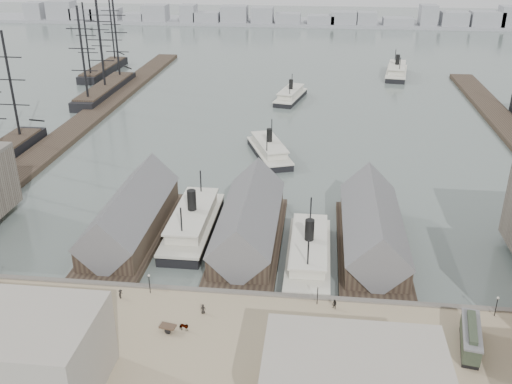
# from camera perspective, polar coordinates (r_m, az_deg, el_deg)

# --- Properties ---
(ground) EXTENTS (900.00, 900.00, 0.00)m
(ground) POSITION_cam_1_polar(r_m,az_deg,el_deg) (110.04, -1.80, -9.35)
(ground) COLOR #505C58
(ground) RESTS_ON ground
(quay) EXTENTS (180.00, 30.00, 2.00)m
(quay) POSITION_cam_1_polar(r_m,az_deg,el_deg) (93.69, -3.61, -15.63)
(quay) COLOR gray
(quay) RESTS_ON ground
(seawall) EXTENTS (180.00, 1.20, 2.30)m
(seawall) POSITION_cam_1_polar(r_m,az_deg,el_deg) (105.16, -2.22, -10.40)
(seawall) COLOR #59544C
(seawall) RESTS_ON ground
(west_wharf) EXTENTS (10.00, 220.00, 1.60)m
(west_wharf) POSITION_cam_1_polar(r_m,az_deg,el_deg) (215.76, -16.17, 7.31)
(west_wharf) COLOR #2D231C
(west_wharf) RESTS_ON ground
(ferry_shed_west) EXTENTS (14.00, 42.00, 12.60)m
(ferry_shed_west) POSITION_cam_1_polar(r_m,az_deg,el_deg) (127.61, -12.38, -2.44)
(ferry_shed_west) COLOR #2D231C
(ferry_shed_west) RESTS_ON ground
(ferry_shed_center) EXTENTS (14.00, 42.00, 12.60)m
(ferry_shed_center) POSITION_cam_1_polar(r_m,az_deg,el_deg) (122.03, -0.70, -3.13)
(ferry_shed_center) COLOR #2D231C
(ferry_shed_center) RESTS_ON ground
(ferry_shed_east) EXTENTS (14.00, 42.00, 12.60)m
(ferry_shed_east) POSITION_cam_1_polar(r_m,az_deg,el_deg) (121.87, 11.55, -3.72)
(ferry_shed_east) COLOR #2D231C
(ferry_shed_east) RESTS_ON ground
(lamp_post_near_w) EXTENTS (0.44, 0.44, 3.92)m
(lamp_post_near_w) POSITION_cam_1_polar(r_m,az_deg,el_deg) (104.77, -10.63, -8.66)
(lamp_post_near_w) COLOR black
(lamp_post_near_w) RESTS_ON quay
(lamp_post_near_e) EXTENTS (0.44, 0.44, 3.92)m
(lamp_post_near_e) POSITION_cam_1_polar(r_m,az_deg,el_deg) (100.75, 6.19, -9.83)
(lamp_post_near_e) COLOR black
(lamp_post_near_e) RESTS_ON quay
(lamp_post_far_e) EXTENTS (0.44, 0.44, 3.92)m
(lamp_post_far_e) POSITION_cam_1_polar(r_m,az_deg,el_deg) (105.48, 22.96, -10.16)
(lamp_post_far_e) COLOR black
(lamp_post_far_e) RESTS_ON quay
(far_shore) EXTENTS (500.00, 40.00, 15.72)m
(far_shore) POSITION_cam_1_polar(r_m,az_deg,el_deg) (428.56, 4.54, 16.83)
(far_shore) COLOR gray
(far_shore) RESTS_ON ground
(ferry_docked_west) EXTENTS (9.16, 30.55, 10.91)m
(ferry_docked_west) POSITION_cam_1_polar(r_m,az_deg,el_deg) (127.70, -6.33, -3.01)
(ferry_docked_west) COLOR black
(ferry_docked_west) RESTS_ON ground
(ferry_docked_east) EXTENTS (8.67, 28.89, 10.32)m
(ferry_docked_east) POSITION_cam_1_polar(r_m,az_deg,el_deg) (116.27, 5.28, -6.02)
(ferry_docked_east) COLOR black
(ferry_docked_east) RESTS_ON ground
(ferry_open_near) EXTENTS (16.31, 27.02, 9.26)m
(ferry_open_near) POSITION_cam_1_polar(r_m,az_deg,el_deg) (170.31, 1.34, 4.24)
(ferry_open_near) COLOR black
(ferry_open_near) RESTS_ON ground
(ferry_open_mid) EXTENTS (12.63, 25.90, 8.88)m
(ferry_open_mid) POSITION_cam_1_polar(r_m,az_deg,el_deg) (230.53, 3.49, 9.65)
(ferry_open_mid) COLOR black
(ferry_open_mid) RESTS_ON ground
(ferry_open_far) EXTENTS (13.15, 30.81, 10.65)m
(ferry_open_far) POSITION_cam_1_polar(r_m,az_deg,el_deg) (277.59, 13.87, 11.66)
(ferry_open_far) COLOR black
(ferry_open_far) RESTS_ON ground
(sailing_ship_mid) EXTENTS (9.11, 52.64, 37.46)m
(sailing_ship_mid) POSITION_cam_1_polar(r_m,az_deg,el_deg) (245.68, -14.83, 9.97)
(sailing_ship_mid) COLOR black
(sailing_ship_mid) RESTS_ON ground
(sailing_ship_far) EXTENTS (8.29, 46.05, 34.08)m
(sailing_ship_far) POSITION_cam_1_polar(r_m,az_deg,el_deg) (285.24, -14.99, 11.87)
(sailing_ship_far) COLOR black
(sailing_ship_far) RESTS_ON ground
(tram) EXTENTS (4.56, 10.99, 3.80)m
(tram) POSITION_cam_1_polar(r_m,az_deg,el_deg) (97.19, 20.65, -13.54)
(tram) COLOR black
(tram) RESTS_ON quay
(horse_cart_center) EXTENTS (4.91, 1.97, 1.49)m
(horse_cart_center) POSITION_cam_1_polar(r_m,az_deg,el_deg) (96.19, -7.79, -13.25)
(horse_cart_center) COLOR black
(horse_cart_center) RESTS_ON quay
(horse_cart_right) EXTENTS (4.69, 2.18, 1.45)m
(horse_cart_right) POSITION_cam_1_polar(r_m,az_deg,el_deg) (91.89, 10.01, -15.54)
(horse_cart_right) COLOR black
(horse_cart_right) RESTS_ON quay
(pedestrian_2) EXTENTS (0.81, 1.23, 1.79)m
(pedestrian_2) POSITION_cam_1_polar(r_m,az_deg,el_deg) (105.43, -13.39, -9.90)
(pedestrian_2) COLOR black
(pedestrian_2) RESTS_ON quay
(pedestrian_3) EXTENTS (0.79, 1.05, 1.66)m
(pedestrian_3) POSITION_cam_1_polar(r_m,az_deg,el_deg) (95.60, -17.89, -14.64)
(pedestrian_3) COLOR black
(pedestrian_3) RESTS_ON quay
(pedestrian_4) EXTENTS (0.99, 0.77, 1.77)m
(pedestrian_4) POSITION_cam_1_polar(r_m,az_deg,el_deg) (99.49, -5.32, -11.57)
(pedestrian_4) COLOR black
(pedestrian_4) RESTS_ON quay
(pedestrian_5) EXTENTS (0.68, 0.79, 1.81)m
(pedestrian_5) POSITION_cam_1_polar(r_m,az_deg,el_deg) (92.18, 3.94, -14.89)
(pedestrian_5) COLOR black
(pedestrian_5) RESTS_ON quay
(pedestrian_6) EXTENTS (1.12, 1.09, 1.82)m
(pedestrian_6) POSITION_cam_1_polar(r_m,az_deg,el_deg) (101.04, 7.86, -11.06)
(pedestrian_6) COLOR black
(pedestrian_6) RESTS_ON quay
(pedestrian_7) EXTENTS (1.33, 1.01, 1.82)m
(pedestrian_7) POSITION_cam_1_polar(r_m,az_deg,el_deg) (90.22, 13.22, -16.64)
(pedestrian_7) COLOR black
(pedestrian_7) RESTS_ON quay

